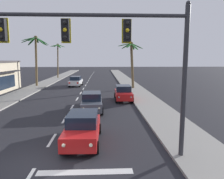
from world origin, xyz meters
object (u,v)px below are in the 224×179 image
object	(u,v)px
sedan_lead_at_stop_bar	(83,128)
palm_right_third	(132,57)
sedan_parked_nearest_kerb	(123,93)
palm_left_third	(36,50)
traffic_signal_mast	(106,46)
sedan_oncoming_far	(76,81)
palm_left_farthest	(58,52)
sedan_third_in_queue	(92,102)

from	to	relation	value
sedan_lead_at_stop_bar	palm_right_third	world-z (taller)	palm_right_third
sedan_parked_nearest_kerb	palm_left_third	xyz separation A→B (m)	(-13.22, 12.45, 5.21)
traffic_signal_mast	palm_left_third	bearing A→B (deg)	112.69
palm_right_third	sedan_lead_at_stop_bar	bearing A→B (deg)	-104.90
traffic_signal_mast	sedan_lead_at_stop_bar	bearing A→B (deg)	121.77
sedan_oncoming_far	palm_left_third	size ratio (longest dim) A/B	0.54
palm_left_farthest	palm_right_third	world-z (taller)	palm_left_farthest
sedan_lead_at_stop_bar	sedan_parked_nearest_kerb	world-z (taller)	same
sedan_third_in_queue	palm_left_farthest	size ratio (longest dim) A/B	0.55
palm_right_third	traffic_signal_mast	bearing A→B (deg)	-100.56
palm_right_third	sedan_parked_nearest_kerb	bearing A→B (deg)	-103.17
sedan_third_in_queue	sedan_oncoming_far	bearing A→B (deg)	101.44
sedan_lead_at_stop_bar	sedan_third_in_queue	world-z (taller)	same
sedan_parked_nearest_kerb	palm_left_third	bearing A→B (deg)	136.73
traffic_signal_mast	palm_left_farthest	distance (m)	42.87
traffic_signal_mast	palm_left_third	distance (m)	28.66
traffic_signal_mast	palm_left_third	xyz separation A→B (m)	(-11.05, 26.43, 0.84)
traffic_signal_mast	sedan_oncoming_far	xyz separation A→B (m)	(-4.68, 26.73, -4.38)
sedan_oncoming_far	palm_right_third	distance (m)	10.49
sedan_lead_at_stop_bar	sedan_parked_nearest_kerb	bearing A→B (deg)	73.78
sedan_lead_at_stop_bar	palm_left_farthest	distance (m)	40.87
sedan_third_in_queue	palm_right_third	world-z (taller)	palm_right_third
palm_left_third	palm_right_third	size ratio (longest dim) A/B	1.16
palm_left_third	palm_left_farthest	bearing A→B (deg)	88.15
sedan_lead_at_stop_bar	palm_left_farthest	xyz separation A→B (m)	(-9.27, 39.46, 5.24)
sedan_oncoming_far	sedan_parked_nearest_kerb	bearing A→B (deg)	-61.75
traffic_signal_mast	sedan_oncoming_far	size ratio (longest dim) A/B	2.36
palm_left_third	palm_right_third	bearing A→B (deg)	-11.97
sedan_third_in_queue	traffic_signal_mast	bearing A→B (deg)	-82.99
traffic_signal_mast	palm_right_third	world-z (taller)	palm_right_third
sedan_lead_at_stop_bar	sedan_third_in_queue	bearing A→B (deg)	88.75
sedan_parked_nearest_kerb	traffic_signal_mast	bearing A→B (deg)	-98.82
sedan_third_in_queue	palm_left_third	world-z (taller)	palm_left_third
palm_left_third	sedan_parked_nearest_kerb	bearing A→B (deg)	-43.27
sedan_parked_nearest_kerb	palm_right_third	distance (m)	10.27
sedan_lead_at_stop_bar	palm_right_third	xyz separation A→B (m)	(5.61, 21.09, 4.06)
palm_right_third	palm_left_farthest	bearing A→B (deg)	129.02
sedan_lead_at_stop_bar	palm_right_third	distance (m)	22.20
sedan_third_in_queue	palm_right_third	distance (m)	15.51
sedan_third_in_queue	palm_right_third	xyz separation A→B (m)	(5.46, 13.94, 4.06)
sedan_lead_at_stop_bar	palm_left_third	distance (m)	26.75
traffic_signal_mast	palm_left_farthest	world-z (taller)	palm_left_farthest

